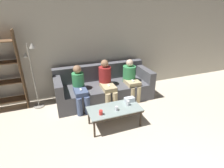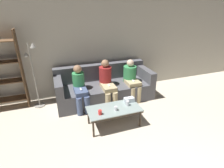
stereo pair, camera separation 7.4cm
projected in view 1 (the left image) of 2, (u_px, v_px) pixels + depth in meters
The scene contains 11 objects.
wall_back at pixel (97, 47), 4.79m from camera, with size 12.00×0.06×2.60m.
couch at pixel (104, 88), 4.72m from camera, with size 2.53×0.97×0.89m.
coffee_table at pixel (115, 110), 3.63m from camera, with size 1.11×0.55×0.41m.
cup_near_left at pixel (101, 113), 3.39m from camera, with size 0.07×0.07×0.10m.
cup_near_right at pixel (116, 108), 3.53m from camera, with size 0.07×0.07×0.09m.
cup_far_center at pixel (128, 103), 3.70m from camera, with size 0.07×0.07×0.11m.
tissue_box at pixel (129, 100), 3.85m from camera, with size 0.22×0.12×0.13m.
standing_lamp at pixel (33, 70), 4.07m from camera, with size 0.31×0.26×1.61m.
seated_person_left_end at pixel (80, 87), 4.18m from camera, with size 0.31×0.68×1.07m.
seated_person_mid_left at pixel (107, 81), 4.40m from camera, with size 0.31×0.71×1.14m.
seated_person_mid_right at pixel (131, 78), 4.65m from camera, with size 0.34×0.64×1.07m.
Camera 1 is at (-1.29, -0.42, 2.37)m, focal length 28.00 mm.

